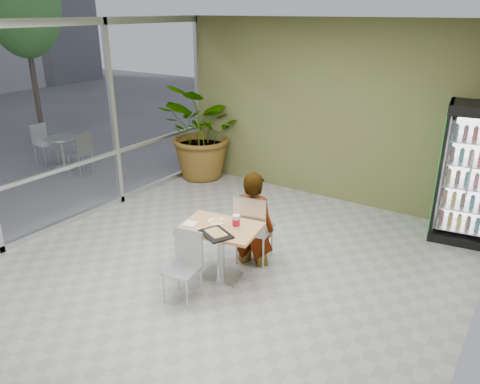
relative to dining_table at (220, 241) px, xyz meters
The scene contains 13 objects.
ground 0.55m from the dining_table, 141.13° to the right, with size 7.00×7.00×0.00m, color gray.
room_envelope 1.07m from the dining_table, 141.13° to the right, with size 6.00×7.00×3.20m, color beige, non-canonical shape.
storefront_frame 3.26m from the dining_table, behind, with size 0.10×7.00×3.20m, color #BCBEC1, non-canonical shape.
dining_table is the anchor object (origin of this frame).
chair_far 0.56m from the dining_table, 75.83° to the left, with size 0.54×0.54×1.02m.
chair_near 0.58m from the dining_table, 100.74° to the right, with size 0.44×0.44×0.86m.
seated_woman 0.61m from the dining_table, 79.15° to the left, with size 0.60×0.39×1.63m, color black.
pizza_plate 0.27m from the dining_table, 143.96° to the left, with size 0.34×0.30×0.03m.
soda_cup 0.36m from the dining_table, 21.60° to the left, with size 0.10×0.10×0.17m.
napkin_stack 0.45m from the dining_table, 152.98° to the right, with size 0.16×0.16×0.02m, color silver.
cafeteria_tray 0.34m from the dining_table, 65.89° to the right, with size 0.41×0.29×0.02m, color black.
beverage_fridge 3.90m from the dining_table, 51.21° to the left, with size 1.04×0.84×2.08m.
potted_plant 3.99m from the dining_table, 130.69° to the left, with size 1.77×1.53×1.97m, color #28642A.
Camera 1 is at (3.27, -4.24, 3.32)m, focal length 35.00 mm.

